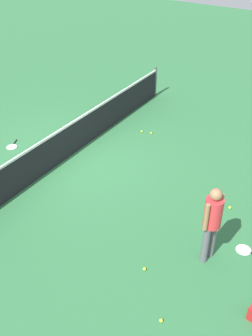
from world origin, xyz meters
The scene contains 10 objects.
ground_plane centered at (0.00, 0.00, 0.00)m, with size 40.00×40.00×0.00m, color #2D6B3D.
court_net centered at (0.00, 0.00, 0.50)m, with size 10.09×0.09×1.07m.
player_near_side centered at (-1.47, -4.72, 1.01)m, with size 0.53×0.41×1.70m.
tennis_racket_near_player centered at (-0.88, -5.31, 0.01)m, with size 0.31×0.58×0.03m.
tennis_racket_far_player centered at (-0.41, 1.72, 0.01)m, with size 0.60×0.42×0.03m.
tennis_ball_near_player centered at (2.33, -1.01, 0.03)m, with size 0.07×0.07×0.07m, color #C6E033.
tennis_ball_by_net centered at (-2.42, -3.84, 0.03)m, with size 0.07×0.07×0.07m, color #C6E033.
tennis_ball_midcourt centered at (2.39, -1.30, 0.03)m, with size 0.07×0.07×0.07m, color #C6E033.
tennis_ball_baseline centered at (-3.26, -4.65, 0.03)m, with size 0.07×0.07×0.07m, color #C6E033.
tennis_ball_stray_right centered at (0.24, -4.58, 0.03)m, with size 0.07×0.07×0.07m, color #C6E033.
Camera 1 is at (-7.22, -6.43, 6.01)m, focal length 43.52 mm.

